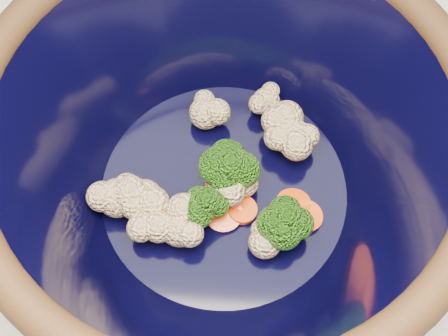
% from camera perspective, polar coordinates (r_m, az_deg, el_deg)
% --- Properties ---
extents(counter, '(1.20, 1.20, 0.90)m').
position_cam_1_polar(counter, '(1.02, 1.09, -11.48)').
color(counter, silver).
rests_on(counter, ground).
extents(mixing_bowl, '(0.47, 0.47, 0.17)m').
position_cam_1_polar(mixing_bowl, '(0.49, -0.00, 0.86)').
color(mixing_bowl, black).
rests_on(mixing_bowl, counter).
extents(vegetable_pile, '(0.19, 0.16, 0.05)m').
position_cam_1_polar(vegetable_pile, '(0.52, 0.10, -1.07)').
color(vegetable_pile, '#608442').
rests_on(vegetable_pile, mixing_bowl).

